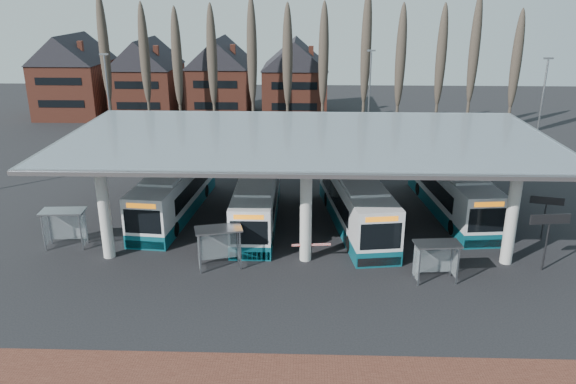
{
  "coord_description": "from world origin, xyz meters",
  "views": [
    {
      "loc": [
        -0.04,
        -28.16,
        15.32
      ],
      "look_at": [
        -1.2,
        7.0,
        2.72
      ],
      "focal_mm": 35.0,
      "sensor_mm": 36.0,
      "label": 1
    }
  ],
  "objects_px": {
    "bus_1": "(257,201)",
    "bus_3": "(451,190)",
    "bus_0": "(175,192)",
    "bus_2": "(355,201)",
    "shelter_1": "(219,238)",
    "shelter_0": "(65,220)",
    "shelter_2": "(436,253)"
  },
  "relations": [
    {
      "from": "bus_1",
      "to": "bus_2",
      "type": "bearing_deg",
      "value": -1.84
    },
    {
      "from": "bus_0",
      "to": "shelter_1",
      "type": "xyz_separation_m",
      "value": [
        4.43,
        -8.34,
        0.17
      ]
    },
    {
      "from": "bus_0",
      "to": "bus_2",
      "type": "bearing_deg",
      "value": -2.26
    },
    {
      "from": "bus_1",
      "to": "shelter_2",
      "type": "xyz_separation_m",
      "value": [
        10.61,
        -8.05,
        0.11
      ]
    },
    {
      "from": "bus_0",
      "to": "bus_1",
      "type": "bearing_deg",
      "value": -8.67
    },
    {
      "from": "bus_0",
      "to": "shelter_0",
      "type": "distance_m",
      "value": 8.15
    },
    {
      "from": "shelter_1",
      "to": "shelter_0",
      "type": "bearing_deg",
      "value": 151.67
    },
    {
      "from": "bus_0",
      "to": "bus_3",
      "type": "height_order",
      "value": "bus_3"
    },
    {
      "from": "shelter_1",
      "to": "shelter_2",
      "type": "xyz_separation_m",
      "value": [
        12.29,
        -1.24,
        -0.12
      ]
    },
    {
      "from": "shelter_1",
      "to": "shelter_2",
      "type": "distance_m",
      "value": 12.35
    },
    {
      "from": "bus_1",
      "to": "shelter_0",
      "type": "height_order",
      "value": "bus_1"
    },
    {
      "from": "bus_2",
      "to": "shelter_2",
      "type": "height_order",
      "value": "bus_2"
    },
    {
      "from": "bus_1",
      "to": "shelter_2",
      "type": "bearing_deg",
      "value": -37.42
    },
    {
      "from": "shelter_0",
      "to": "shelter_1",
      "type": "bearing_deg",
      "value": -18.19
    },
    {
      "from": "shelter_2",
      "to": "shelter_0",
      "type": "bearing_deg",
      "value": 164.94
    },
    {
      "from": "shelter_1",
      "to": "shelter_2",
      "type": "bearing_deg",
      "value": -20.2
    },
    {
      "from": "bus_1",
      "to": "bus_0",
      "type": "bearing_deg",
      "value": 165.8
    },
    {
      "from": "bus_1",
      "to": "shelter_2",
      "type": "relative_size",
      "value": 4.62
    },
    {
      "from": "bus_0",
      "to": "shelter_0",
      "type": "xyz_separation_m",
      "value": [
        -5.68,
        -5.84,
        0.15
      ]
    },
    {
      "from": "shelter_0",
      "to": "shelter_1",
      "type": "distance_m",
      "value": 10.42
    },
    {
      "from": "bus_2",
      "to": "shelter_2",
      "type": "relative_size",
      "value": 5.09
    },
    {
      "from": "bus_0",
      "to": "shelter_1",
      "type": "relative_size",
      "value": 4.35
    },
    {
      "from": "shelter_0",
      "to": "shelter_1",
      "type": "height_order",
      "value": "shelter_1"
    },
    {
      "from": "bus_2",
      "to": "shelter_1",
      "type": "bearing_deg",
      "value": -150.16
    },
    {
      "from": "bus_3",
      "to": "shelter_0",
      "type": "bearing_deg",
      "value": -171.16
    },
    {
      "from": "bus_2",
      "to": "bus_0",
      "type": "bearing_deg",
      "value": 164.17
    },
    {
      "from": "bus_1",
      "to": "bus_3",
      "type": "bearing_deg",
      "value": 9.81
    },
    {
      "from": "bus_2",
      "to": "bus_3",
      "type": "distance_m",
      "value": 7.67
    },
    {
      "from": "bus_2",
      "to": "shelter_0",
      "type": "xyz_separation_m",
      "value": [
        -18.56,
        -4.13,
        0.1
      ]
    },
    {
      "from": "bus_0",
      "to": "shelter_1",
      "type": "bearing_deg",
      "value": -56.72
    },
    {
      "from": "bus_2",
      "to": "shelter_0",
      "type": "height_order",
      "value": "bus_2"
    },
    {
      "from": "bus_1",
      "to": "shelter_0",
      "type": "relative_size",
      "value": 4.36
    }
  ]
}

